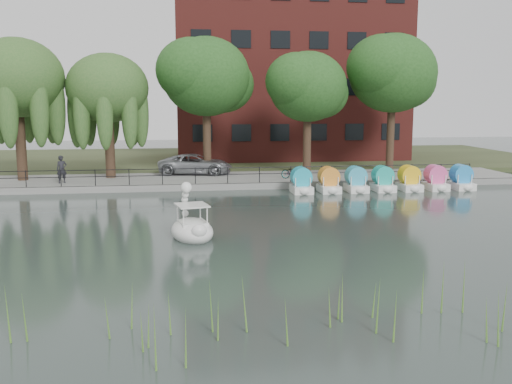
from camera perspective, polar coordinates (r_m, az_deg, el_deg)
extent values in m
plane|color=#404E4A|center=(22.63, 0.14, -4.87)|extent=(120.00, 120.00, 0.00)
cube|color=gray|center=(38.23, -3.21, 1.18)|extent=(40.00, 6.00, 0.40)
cube|color=gray|center=(35.33, -2.82, 0.53)|extent=(40.00, 0.25, 0.40)
cube|color=#47512D|center=(52.10, -4.48, 3.26)|extent=(60.00, 22.00, 0.36)
cylinder|color=black|center=(35.37, -2.86, 2.42)|extent=(32.00, 0.04, 0.04)
cylinder|color=black|center=(35.42, -2.86, 1.77)|extent=(32.00, 0.04, 0.04)
cylinder|color=black|center=(35.42, -2.86, 1.69)|extent=(0.05, 0.05, 1.00)
cube|color=#4C1E16|center=(52.86, 3.20, 13.32)|extent=(20.00, 10.00, 18.00)
cylinder|color=#473323|center=(39.63, -22.44, 4.13)|extent=(0.60, 0.60, 4.20)
ellipsoid|color=#4E6E32|center=(39.54, -22.83, 10.50)|extent=(5.88, 5.88, 5.00)
cylinder|color=#473323|center=(39.13, -14.41, 4.18)|extent=(0.60, 0.60, 3.80)
ellipsoid|color=#4E6E32|center=(39.01, -14.64, 10.03)|extent=(5.32, 5.32, 4.52)
cylinder|color=#473323|center=(39.90, -4.92, 5.03)|extent=(0.60, 0.60, 4.50)
ellipsoid|color=#316426|center=(39.83, -5.01, 11.43)|extent=(6.00, 6.00, 5.10)
cylinder|color=#473323|center=(40.39, 5.13, 4.76)|extent=(0.60, 0.60, 4.05)
ellipsoid|color=#316426|center=(40.29, 5.21, 10.45)|extent=(5.40, 5.40, 4.59)
cylinder|color=#473323|center=(43.23, 13.29, 5.28)|extent=(0.60, 0.60, 4.72)
ellipsoid|color=#316426|center=(43.19, 13.52, 11.48)|extent=(6.30, 6.30, 5.36)
imported|color=gray|center=(39.90, -6.08, 2.94)|extent=(3.63, 6.19, 1.62)
imported|color=gray|center=(37.36, 3.80, 2.07)|extent=(1.37, 1.79, 1.00)
imported|color=black|center=(37.34, -18.87, 2.35)|extent=(0.84, 0.71, 1.98)
ellipsoid|color=white|center=(23.09, -6.40, -3.92)|extent=(2.14, 2.86, 0.57)
cube|color=white|center=(22.94, -6.36, -3.28)|extent=(1.27, 1.34, 0.28)
cube|color=white|center=(22.83, -6.42, -1.32)|extent=(1.44, 1.51, 0.06)
ellipsoid|color=white|center=(22.01, -5.71, -3.93)|extent=(0.69, 0.59, 0.53)
sphere|color=white|center=(23.60, -6.99, 0.46)|extent=(0.46, 0.46, 0.46)
cone|color=black|center=(23.89, -7.16, 0.50)|extent=(0.24, 0.28, 0.19)
cylinder|color=yellow|center=(23.76, -7.08, 0.47)|extent=(0.26, 0.15, 0.25)
cube|color=white|center=(34.28, 4.56, 0.28)|extent=(1.15, 1.70, 0.44)
cylinder|color=#21A5BF|center=(34.28, 4.54, 1.51)|extent=(0.90, 1.20, 0.90)
cube|color=white|center=(34.69, 7.30, 0.34)|extent=(1.15, 1.70, 0.44)
cylinder|color=orange|center=(34.68, 7.29, 1.55)|extent=(0.90, 1.20, 0.90)
cube|color=white|center=(35.17, 9.98, 0.39)|extent=(1.15, 1.70, 0.44)
cylinder|color=#36A3C4|center=(35.16, 9.96, 1.59)|extent=(0.90, 1.20, 0.90)
cube|color=white|center=(35.72, 12.58, 0.45)|extent=(1.15, 1.70, 0.44)
cylinder|color=teal|center=(35.72, 12.56, 1.63)|extent=(0.90, 1.20, 0.90)
cube|color=white|center=(36.35, 15.09, 0.50)|extent=(1.15, 1.70, 0.44)
cylinder|color=yellow|center=(36.34, 15.07, 1.66)|extent=(0.90, 1.20, 0.90)
cube|color=white|center=(37.04, 17.51, 0.54)|extent=(1.15, 1.70, 0.44)
cylinder|color=#E55198|center=(37.04, 17.50, 1.68)|extent=(0.90, 1.20, 0.90)
cube|color=white|center=(37.80, 19.84, 0.59)|extent=(1.15, 1.70, 0.44)
cylinder|color=#278CD7|center=(37.79, 19.83, 1.71)|extent=(0.90, 1.20, 0.90)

